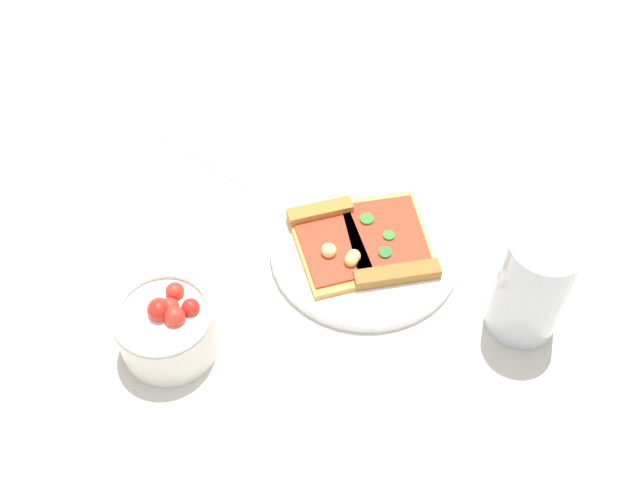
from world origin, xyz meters
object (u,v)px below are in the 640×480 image
at_px(plate, 363,247).
at_px(paper_napkin, 238,133).
at_px(pizza_slice_near, 388,244).
at_px(salad_bowl, 167,327).
at_px(pizza_slice_far, 331,241).
at_px(soda_glass, 532,286).

xyz_separation_m(plate, paper_napkin, (-0.10, -0.24, -0.01)).
relative_size(pizza_slice_near, salad_bowl, 1.55).
xyz_separation_m(plate, pizza_slice_far, (0.02, -0.03, 0.01)).
distance_m(salad_bowl, paper_napkin, 0.34).
height_order(salad_bowl, paper_napkin, salad_bowl).
bearing_deg(plate, soda_glass, 88.52).
bearing_deg(pizza_slice_near, soda_glass, 85.21).
bearing_deg(soda_glass, salad_bowl, -57.13).
relative_size(salad_bowl, paper_napkin, 0.69).
distance_m(pizza_slice_near, pizza_slice_far, 0.07).
bearing_deg(soda_glass, pizza_slice_far, -86.40).
xyz_separation_m(plate, soda_glass, (0.01, 0.20, 0.06)).
bearing_deg(salad_bowl, pizza_slice_far, 154.44).
relative_size(pizza_slice_near, pizza_slice_far, 1.14).
distance_m(plate, pizza_slice_far, 0.04).
height_order(pizza_slice_far, paper_napkin, pizza_slice_far).
relative_size(plate, salad_bowl, 2.16).
bearing_deg(salad_bowl, pizza_slice_near, 145.46).
bearing_deg(paper_napkin, soda_glass, 76.60).
height_order(soda_glass, paper_napkin, soda_glass).
height_order(pizza_slice_near, pizza_slice_far, pizza_slice_far).
xyz_separation_m(pizza_slice_near, pizza_slice_far, (0.03, -0.06, 0.00)).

